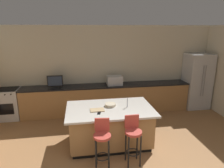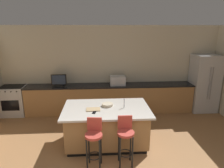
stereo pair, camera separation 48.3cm
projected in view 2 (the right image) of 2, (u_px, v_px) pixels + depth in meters
wall_back at (110, 68)px, 6.66m from camera, size 7.58×0.12×2.79m
counter_back at (110, 98)px, 6.55m from camera, size 5.37×0.62×0.93m
kitchen_island at (107, 125)px, 4.74m from camera, size 1.99×1.25×0.91m
refrigerator at (204, 83)px, 6.58m from camera, size 0.82×0.73×1.88m
range_oven at (14, 100)px, 6.34m from camera, size 0.75×0.63×0.95m
microwave at (118, 80)px, 6.40m from camera, size 0.48×0.36×0.29m
tv_monitor at (59, 81)px, 6.22m from camera, size 0.47×0.16×0.39m
sink_faucet_back at (114, 80)px, 6.49m from camera, size 0.02×0.02×0.24m
sink_faucet_island at (124, 103)px, 4.61m from camera, size 0.02×0.02×0.22m
bar_stool_left at (94, 139)px, 3.88m from camera, size 0.34×0.35×1.01m
bar_stool_right at (125, 137)px, 3.96m from camera, size 0.34×0.34×1.01m
fruit_bowl at (107, 105)px, 4.72m from camera, size 0.26×0.26×0.06m
cell_phone at (94, 112)px, 4.36m from camera, size 0.10×0.16×0.01m
cutting_board at (93, 109)px, 4.51m from camera, size 0.32×0.22×0.02m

